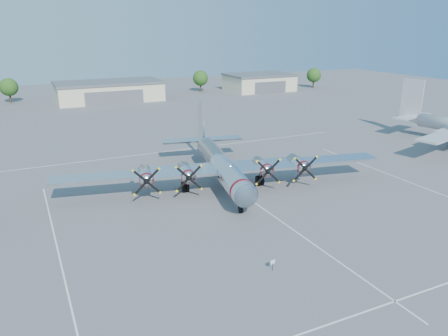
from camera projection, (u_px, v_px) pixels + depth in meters
name	position (u px, v px, depth m)	size (l,w,h in m)	color
ground	(252.00, 201.00, 51.55)	(260.00, 260.00, 0.00)	#5B5B5E
parking_lines	(260.00, 206.00, 50.04)	(60.00, 50.08, 0.01)	silver
hangar_center	(109.00, 91.00, 121.12)	(28.60, 14.60, 5.40)	beige
hangar_east	(259.00, 82.00, 140.78)	(20.60, 14.60, 5.40)	beige
tree_west	(9.00, 87.00, 117.31)	(4.80, 4.80, 6.64)	#382619
tree_east	(200.00, 78.00, 138.13)	(4.80, 4.80, 6.64)	#382619
tree_far_east	(314.00, 75.00, 146.82)	(4.80, 4.80, 6.64)	#382619
main_bomber_b29	(220.00, 184.00, 57.23)	(41.43, 28.34, 9.16)	silver
info_placard	(273.00, 263.00, 36.68)	(0.48, 0.16, 0.93)	black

